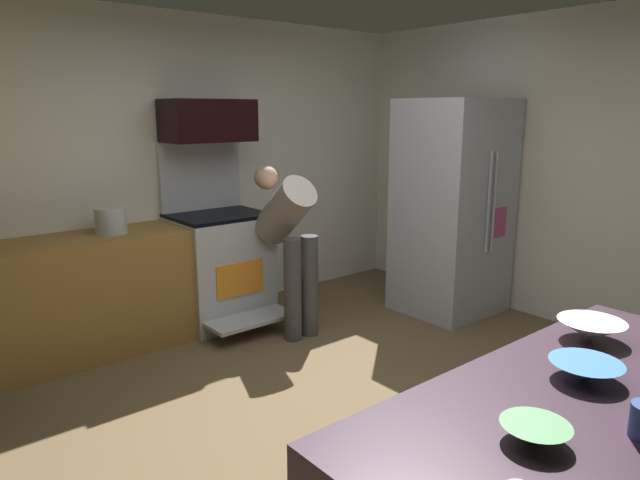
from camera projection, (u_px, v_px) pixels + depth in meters
ground_plane at (351, 422)px, 3.39m from camera, size 5.20×4.80×0.02m
wall_back at (168, 171)px, 4.86m from camera, size 5.20×0.12×2.60m
wall_right at (581, 173)px, 4.68m from camera, size 0.12×4.80×2.60m
lower_cabinet_run at (82, 297)px, 4.22m from camera, size 2.40×0.60×0.90m
oven_range at (220, 263)px, 4.92m from camera, size 0.76×0.95×1.55m
microwave at (208, 121)px, 4.72m from camera, size 0.74×0.38×0.35m
refrigerator at (452, 208)px, 5.11m from camera, size 0.86×0.80×1.90m
person_cook at (289, 235)px, 4.59m from camera, size 0.31×0.67×1.36m
mixing_bowl_large at (591, 330)px, 2.29m from camera, size 0.26×0.26×0.08m
mixing_bowl_small at (535, 433)px, 1.58m from camera, size 0.20×0.20×0.05m
mixing_bowl_prep at (585, 370)px, 1.96m from camera, size 0.25×0.25×0.06m
stock_pot at (111, 220)px, 4.26m from camera, size 0.23×0.23×0.20m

